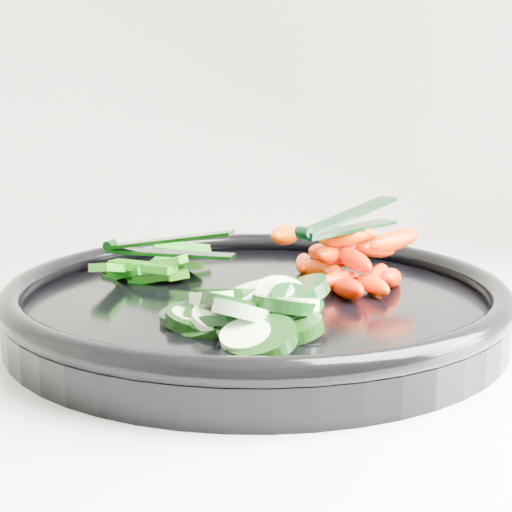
{
  "coord_description": "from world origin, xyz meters",
  "views": [
    {
      "loc": [
        -0.41,
        1.13,
        1.1
      ],
      "look_at": [
        -0.41,
        1.65,
        0.99
      ],
      "focal_mm": 50.0,
      "sensor_mm": 36.0,
      "label": 1
    }
  ],
  "objects": [
    {
      "name": "veggie_tray",
      "position": [
        -0.41,
        1.65,
        0.95
      ],
      "size": [
        0.5,
        0.5,
        0.04
      ],
      "color": "black",
      "rests_on": "counter"
    },
    {
      "name": "cucumber_pile",
      "position": [
        -0.42,
        1.58,
        0.96
      ],
      "size": [
        0.13,
        0.14,
        0.04
      ],
      "color": "black",
      "rests_on": "veggie_tray"
    },
    {
      "name": "carrot_pile",
      "position": [
        -0.33,
        1.69,
        0.97
      ],
      "size": [
        0.13,
        0.14,
        0.05
      ],
      "color": "#F34600",
      "rests_on": "veggie_tray"
    },
    {
      "name": "pepper_pile",
      "position": [
        -0.49,
        1.71,
        0.96
      ],
      "size": [
        0.09,
        0.12,
        0.03
      ],
      "color": "#1C6409",
      "rests_on": "veggie_tray"
    },
    {
      "name": "tong_carrot",
      "position": [
        -0.34,
        1.69,
        1.0
      ],
      "size": [
        0.09,
        0.09,
        0.02
      ],
      "color": "black",
      "rests_on": "carrot_pile"
    },
    {
      "name": "tong_pepper",
      "position": [
        -0.48,
        1.71,
        0.98
      ],
      "size": [
        0.11,
        0.04,
        0.02
      ],
      "color": "black",
      "rests_on": "pepper_pile"
    }
  ]
}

